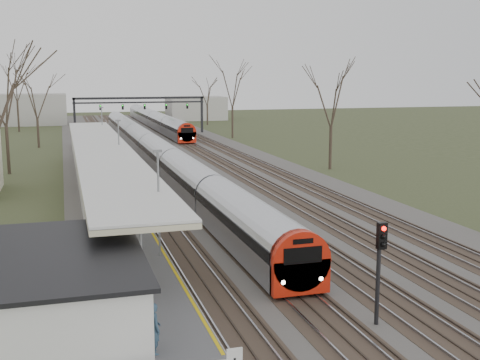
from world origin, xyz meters
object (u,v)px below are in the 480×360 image
object	(u,v)px
train_near	(150,147)
signal_post	(380,258)
train_far	(155,120)
passenger	(154,329)

from	to	relation	value
train_near	signal_post	world-z (taller)	signal_post
train_near	train_far	bearing A→B (deg)	80.91
passenger	train_near	bearing A→B (deg)	-18.82
train_far	train_near	bearing A→B (deg)	-99.09
passenger	train_far	bearing A→B (deg)	-19.38
train_near	passenger	xyz separation A→B (m)	(-6.93, -49.96, 0.34)
train_far	passenger	size ratio (longest dim) A/B	36.94
passenger	signal_post	world-z (taller)	signal_post
train_near	train_far	world-z (taller)	same
train_near	train_far	size ratio (longest dim) A/B	1.50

